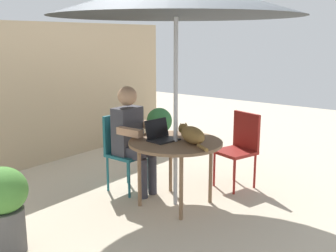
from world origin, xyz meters
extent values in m
plane|color=beige|center=(0.00, 0.00, 0.00)|extent=(14.00, 14.00, 0.00)
cube|color=tan|center=(0.00, 2.37, 0.99)|extent=(5.07, 0.08, 1.98)
cylinder|color=brown|center=(0.00, 0.00, 0.69)|extent=(0.99, 0.99, 0.03)
cylinder|color=brown|center=(0.27, 0.27, 0.34)|extent=(0.04, 0.04, 0.67)
cylinder|color=brown|center=(-0.27, 0.27, 0.34)|extent=(0.04, 0.04, 0.67)
cylinder|color=brown|center=(-0.27, -0.27, 0.34)|extent=(0.04, 0.04, 0.67)
cylinder|color=brown|center=(0.27, -0.27, 0.34)|extent=(0.04, 0.04, 0.67)
cylinder|color=#B7B7BC|center=(0.00, 0.00, 1.07)|extent=(0.04, 0.04, 2.14)
cube|color=#1E606B|center=(0.00, 0.69, 0.43)|extent=(0.40, 0.40, 0.04)
cube|color=#1E606B|center=(0.00, 0.87, 0.67)|extent=(0.40, 0.04, 0.44)
cylinder|color=#1E606B|center=(0.17, 0.86, 0.21)|extent=(0.03, 0.03, 0.42)
cylinder|color=#1E606B|center=(-0.17, 0.86, 0.21)|extent=(0.03, 0.03, 0.42)
cylinder|color=#1E606B|center=(-0.17, 0.52, 0.21)|extent=(0.03, 0.03, 0.42)
cylinder|color=#1E606B|center=(0.17, 0.52, 0.21)|extent=(0.03, 0.03, 0.42)
cube|color=maroon|center=(0.85, -0.25, 0.43)|extent=(0.50, 0.50, 0.04)
cube|color=maroon|center=(1.02, -0.30, 0.67)|extent=(0.15, 0.39, 0.44)
cylinder|color=maroon|center=(0.97, -0.46, 0.21)|extent=(0.03, 0.03, 0.42)
cylinder|color=maroon|center=(1.06, -0.13, 0.21)|extent=(0.03, 0.03, 0.42)
cylinder|color=maroon|center=(0.74, -0.04, 0.21)|extent=(0.03, 0.03, 0.42)
cylinder|color=maroon|center=(0.64, -0.36, 0.21)|extent=(0.03, 0.03, 0.42)
cube|color=#3F3F47|center=(0.00, 0.69, 0.72)|extent=(0.34, 0.20, 0.54)
sphere|color=tan|center=(0.00, 0.68, 1.12)|extent=(0.22, 0.22, 0.22)
cube|color=#383842|center=(-0.08, 0.54, 0.50)|extent=(0.12, 0.30, 0.12)
cylinder|color=#383842|center=(-0.08, 0.39, 0.23)|extent=(0.10, 0.10, 0.45)
cube|color=#383842|center=(0.08, 0.54, 0.50)|extent=(0.12, 0.30, 0.12)
cylinder|color=#383842|center=(0.08, 0.39, 0.23)|extent=(0.10, 0.10, 0.45)
cube|color=tan|center=(-0.20, 0.47, 0.77)|extent=(0.08, 0.32, 0.08)
cube|color=tan|center=(0.20, 0.47, 0.77)|extent=(0.08, 0.32, 0.08)
cube|color=black|center=(-0.06, 0.11, 0.71)|extent=(0.33, 0.26, 0.02)
cube|color=black|center=(-0.04, 0.21, 0.82)|extent=(0.31, 0.10, 0.20)
cube|color=black|center=(-0.04, 0.22, 0.82)|extent=(0.30, 0.10, 0.20)
ellipsoid|color=olive|center=(0.05, -0.18, 0.79)|extent=(0.36, 0.44, 0.17)
sphere|color=olive|center=(0.16, 0.01, 0.81)|extent=(0.11, 0.11, 0.11)
ellipsoid|color=white|center=(0.10, -0.09, 0.75)|extent=(0.16, 0.16, 0.09)
cylinder|color=olive|center=(-0.12, -0.41, 0.73)|extent=(0.12, 0.18, 0.04)
cone|color=olive|center=(0.19, 0.00, 0.86)|extent=(0.04, 0.04, 0.03)
cone|color=olive|center=(0.13, 0.03, 0.86)|extent=(0.04, 0.04, 0.03)
cylinder|color=#595654|center=(-1.67, 0.54, 0.19)|extent=(0.33, 0.33, 0.38)
ellipsoid|color=#4C8C38|center=(-1.67, 0.54, 0.54)|extent=(0.42, 0.42, 0.39)
cylinder|color=#9E5138|center=(1.73, 1.61, 0.13)|extent=(0.30, 0.30, 0.26)
ellipsoid|color=#26592D|center=(1.73, 1.61, 0.44)|extent=(0.41, 0.41, 0.42)
camera|label=1|loc=(-3.33, -2.47, 1.78)|focal=43.73mm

